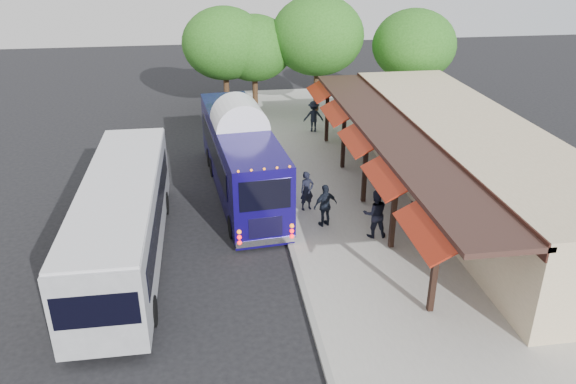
{
  "coord_description": "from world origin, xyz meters",
  "views": [
    {
      "loc": [
        -2.73,
        -17.72,
        11.09
      ],
      "look_at": [
        0.13,
        2.06,
        1.8
      ],
      "focal_mm": 35.0,
      "sensor_mm": 36.0,
      "label": 1
    }
  ],
  "objects_px": {
    "city_bus": "(123,217)",
    "ped_d": "(314,116)",
    "ped_a": "(307,191)",
    "ped_b": "(375,214)",
    "ped_c": "(325,205)",
    "sign_board": "(413,213)",
    "coach_bus": "(241,154)"
  },
  "relations": [
    {
      "from": "ped_b",
      "to": "ped_d",
      "type": "relative_size",
      "value": 1.07
    },
    {
      "from": "ped_c",
      "to": "ped_d",
      "type": "distance_m",
      "value": 11.97
    },
    {
      "from": "city_bus",
      "to": "ped_a",
      "type": "relative_size",
      "value": 6.79
    },
    {
      "from": "city_bus",
      "to": "ped_b",
      "type": "distance_m",
      "value": 9.48
    },
    {
      "from": "city_bus",
      "to": "sign_board",
      "type": "bearing_deg",
      "value": 1.2
    },
    {
      "from": "coach_bus",
      "to": "ped_c",
      "type": "height_order",
      "value": "coach_bus"
    },
    {
      "from": "ped_b",
      "to": "ped_d",
      "type": "xyz_separation_m",
      "value": [
        0.0,
        12.99,
        -0.06
      ]
    },
    {
      "from": "city_bus",
      "to": "ped_d",
      "type": "height_order",
      "value": "city_bus"
    },
    {
      "from": "ped_c",
      "to": "ped_b",
      "type": "bearing_deg",
      "value": 127.28
    },
    {
      "from": "coach_bus",
      "to": "ped_d",
      "type": "bearing_deg",
      "value": 52.49
    },
    {
      "from": "coach_bus",
      "to": "sign_board",
      "type": "bearing_deg",
      "value": -43.51
    },
    {
      "from": "ped_c",
      "to": "ped_d",
      "type": "xyz_separation_m",
      "value": [
        1.73,
        11.84,
        0.02
      ]
    },
    {
      "from": "ped_c",
      "to": "ped_a",
      "type": "bearing_deg",
      "value": -91.79
    },
    {
      "from": "coach_bus",
      "to": "sign_board",
      "type": "distance_m",
      "value": 8.27
    },
    {
      "from": "city_bus",
      "to": "ped_c",
      "type": "relative_size",
      "value": 6.51
    },
    {
      "from": "ped_a",
      "to": "ped_d",
      "type": "relative_size",
      "value": 0.94
    },
    {
      "from": "ped_c",
      "to": "ped_d",
      "type": "relative_size",
      "value": 0.98
    },
    {
      "from": "coach_bus",
      "to": "sign_board",
      "type": "height_order",
      "value": "coach_bus"
    },
    {
      "from": "sign_board",
      "to": "ped_d",
      "type": "bearing_deg",
      "value": 95.16
    },
    {
      "from": "coach_bus",
      "to": "ped_a",
      "type": "distance_m",
      "value": 3.75
    },
    {
      "from": "city_bus",
      "to": "ped_a",
      "type": "bearing_deg",
      "value": 20.99
    },
    {
      "from": "coach_bus",
      "to": "ped_d",
      "type": "distance_m",
      "value": 9.2
    },
    {
      "from": "ped_a",
      "to": "ped_b",
      "type": "height_order",
      "value": "ped_b"
    },
    {
      "from": "ped_c",
      "to": "sign_board",
      "type": "relative_size",
      "value": 1.5
    },
    {
      "from": "ped_a",
      "to": "ped_c",
      "type": "relative_size",
      "value": 0.96
    },
    {
      "from": "sign_board",
      "to": "coach_bus",
      "type": "bearing_deg",
      "value": 139.95
    },
    {
      "from": "ped_a",
      "to": "sign_board",
      "type": "height_order",
      "value": "ped_a"
    },
    {
      "from": "city_bus",
      "to": "ped_a",
      "type": "height_order",
      "value": "city_bus"
    },
    {
      "from": "city_bus",
      "to": "ped_b",
      "type": "height_order",
      "value": "city_bus"
    },
    {
      "from": "ped_c",
      "to": "city_bus",
      "type": "bearing_deg",
      "value": -9.92
    },
    {
      "from": "ped_a",
      "to": "sign_board",
      "type": "bearing_deg",
      "value": -51.6
    },
    {
      "from": "ped_b",
      "to": "sign_board",
      "type": "bearing_deg",
      "value": -171.55
    }
  ]
}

